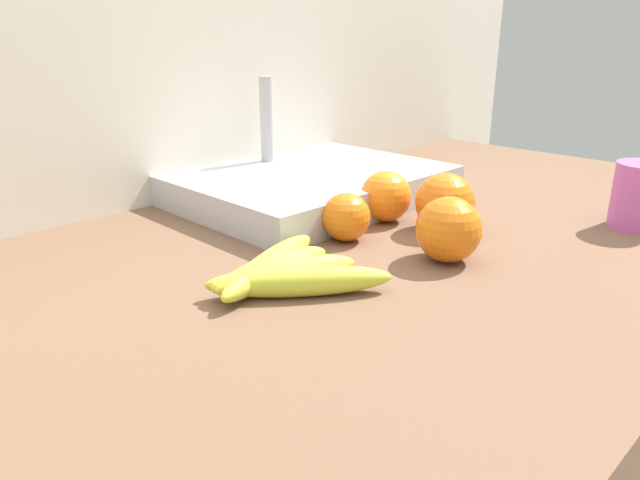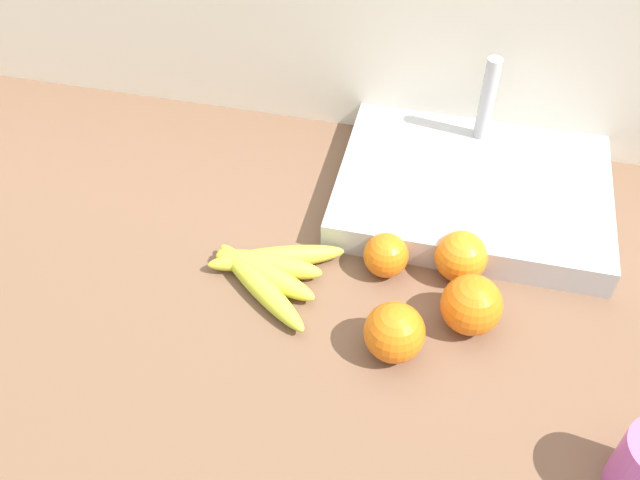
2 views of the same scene
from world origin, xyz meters
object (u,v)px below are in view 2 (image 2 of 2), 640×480
object	(u,v)px
orange_back_left	(394,332)
banana_bunch	(267,271)
sink_basin	(472,189)
orange_center	(461,257)
orange_far_right	(386,255)
orange_back_right	(471,305)

from	to	relation	value
orange_back_left	banana_bunch	bearing A→B (deg)	157.11
banana_bunch	sink_basin	size ratio (longest dim) A/B	0.47
orange_center	sink_basin	xyz separation A→B (m)	(0.01, 0.16, -0.01)
banana_bunch	orange_back_left	size ratio (longest dim) A/B	2.48
orange_center	sink_basin	bearing A→B (deg)	88.21
orange_back_left	orange_center	xyz separation A→B (m)	(0.07, 0.16, -0.00)
sink_basin	orange_back_left	bearing A→B (deg)	-103.58
banana_bunch	sink_basin	xyz separation A→B (m)	(0.27, 0.24, 0.01)
banana_bunch	orange_center	world-z (taller)	orange_center
orange_far_right	banana_bunch	bearing A→B (deg)	-161.29
orange_back_right	orange_far_right	bearing A→B (deg)	150.64
banana_bunch	orange_back_left	xyz separation A→B (m)	(0.20, -0.08, 0.02)
orange_far_right	orange_back_right	xyz separation A→B (m)	(0.13, -0.07, 0.01)
orange_far_right	orange_back_right	size ratio (longest dim) A/B	0.79
orange_far_right	orange_center	xyz separation A→B (m)	(0.11, 0.02, 0.00)
orange_center	orange_back_left	bearing A→B (deg)	-114.80
banana_bunch	orange_back_left	world-z (taller)	orange_back_left
orange_back_right	orange_back_left	distance (m)	0.11
banana_bunch	orange_back_right	size ratio (longest dim) A/B	2.40
orange_back_right	orange_back_left	bearing A→B (deg)	-144.30
orange_back_right	sink_basin	distance (m)	0.25
orange_back_left	sink_basin	size ratio (longest dim) A/B	0.19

